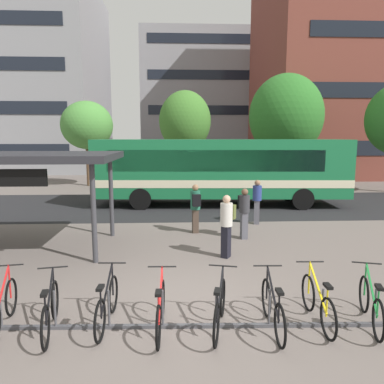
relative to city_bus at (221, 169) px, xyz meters
The scene contains 20 objects.
ground 11.08m from the city_bus, 100.58° to the right, with size 200.00×200.00×0.00m, color #6B605B.
bus_lane_asphalt 2.68m from the city_bus, behind, with size 80.00×7.20×0.01m, color #232326.
city_bus is the anchor object (origin of this frame).
bike_rack 11.79m from the city_bus, 99.89° to the right, with size 7.47×0.30×0.70m.
parked_bicycle_red_0 12.60m from the city_bus, 114.74° to the right, with size 0.52×1.71×0.99m.
parked_bicycle_black_1 12.41m from the city_bus, 110.80° to the right, with size 0.52×1.70×0.99m.
parked_bicycle_black_2 11.94m from the city_bus, 106.94° to the right, with size 0.52×1.72×0.99m.
parked_bicycle_red_3 11.93m from the city_bus, 102.18° to the right, with size 0.52×1.72×0.99m.
parked_bicycle_black_4 11.76m from the city_bus, 97.29° to the right, with size 0.58×1.69×0.99m.
parked_bicycle_black_5 11.72m from the city_bus, 92.80° to the right, with size 0.52×1.72×0.99m.
parked_bicycle_yellow_6 11.54m from the city_bus, 88.54° to the right, with size 0.52×1.72×0.99m.
parked_bicycle_green_7 11.70m from the city_bus, 84.02° to the right, with size 0.64×1.67×0.99m.
commuter_navy_pack_0 4.08m from the city_bus, 77.19° to the right, with size 0.41×0.57×1.71m.
commuter_olive_pack_2 7.84m from the city_bus, 96.06° to the right, with size 0.54×0.61×1.76m.
commuter_black_pack_3 5.96m from the city_bus, 89.92° to the right, with size 0.37×0.55×1.67m.
commuter_black_pack_4 5.43m from the city_bus, 106.69° to the right, with size 0.37×0.55×1.70m.
street_tree_0 8.18m from the city_bus, 101.56° to the left, with size 3.52×3.52×6.43m.
street_tree_1 11.36m from the city_bus, 137.15° to the left, with size 3.45×3.45×5.70m.
street_tree_2 8.70m from the city_bus, 52.00° to the left, with size 4.81×4.81×7.39m.
building_centre_block 32.34m from the city_bus, 87.21° to the left, with size 15.75×10.62×16.19m.
Camera 1 is at (-0.22, -6.66, 3.32)m, focal length 33.83 mm.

